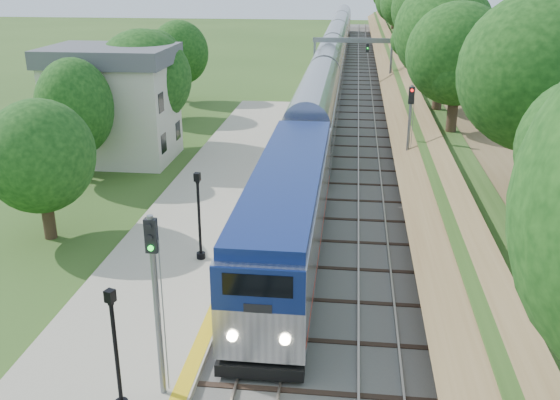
# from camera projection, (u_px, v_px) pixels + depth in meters

# --- Properties ---
(trackbed) EXTENTS (9.50, 170.00, 0.28)m
(trackbed) POSITION_uv_depth(u_px,v_px,m) (347.00, 88.00, 71.36)
(trackbed) COLOR #4C4944
(trackbed) RESTS_ON ground
(platform) EXTENTS (6.40, 68.00, 0.38)m
(platform) POSITION_uv_depth(u_px,v_px,m) (188.00, 241.00, 31.18)
(platform) COLOR #A49C84
(platform) RESTS_ON ground
(yellow_stripe) EXTENTS (0.55, 68.00, 0.01)m
(yellow_stripe) POSITION_uv_depth(u_px,v_px,m) (244.00, 241.00, 30.80)
(yellow_stripe) COLOR gold
(yellow_stripe) RESTS_ON platform
(embankment) EXTENTS (10.64, 170.00, 11.70)m
(embankment) POSITION_uv_depth(u_px,v_px,m) (423.00, 73.00, 69.78)
(embankment) COLOR brown
(embankment) RESTS_ON ground
(station_building) EXTENTS (8.60, 6.60, 8.00)m
(station_building) POSITION_uv_depth(u_px,v_px,m) (114.00, 103.00, 43.80)
(station_building) COLOR beige
(station_building) RESTS_ON ground
(signal_gantry) EXTENTS (8.40, 0.38, 6.20)m
(signal_gantry) POSITION_uv_depth(u_px,v_px,m) (353.00, 51.00, 64.98)
(signal_gantry) COLOR slate
(signal_gantry) RESTS_ON ground
(trees_behind_platform) EXTENTS (7.82, 53.32, 7.21)m
(trees_behind_platform) POSITION_uv_depth(u_px,v_px,m) (101.00, 131.00, 34.65)
(trees_behind_platform) COLOR #332316
(trees_behind_platform) RESTS_ON ground
(train) EXTENTS (3.06, 122.83, 4.50)m
(train) POSITION_uv_depth(u_px,v_px,m) (332.00, 61.00, 76.03)
(train) COLOR black
(train) RESTS_ON trackbed
(lamppost_mid) EXTENTS (0.40, 0.40, 4.09)m
(lamppost_mid) POSITION_uv_depth(u_px,v_px,m) (117.00, 358.00, 18.46)
(lamppost_mid) COLOR black
(lamppost_mid) RESTS_ON platform
(lamppost_far) EXTENTS (0.41, 0.41, 4.17)m
(lamppost_far) POSITION_uv_depth(u_px,v_px,m) (199.00, 221.00, 28.30)
(lamppost_far) COLOR black
(lamppost_far) RESTS_ON platform
(signal_platform) EXTENTS (0.36, 0.28, 6.06)m
(signal_platform) POSITION_uv_depth(u_px,v_px,m) (155.00, 288.00, 18.54)
(signal_platform) COLOR slate
(signal_platform) RESTS_ON platform
(signal_farside) EXTENTS (0.35, 0.28, 6.34)m
(signal_farside) POSITION_uv_depth(u_px,v_px,m) (409.00, 126.00, 38.03)
(signal_farside) COLOR slate
(signal_farside) RESTS_ON ground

